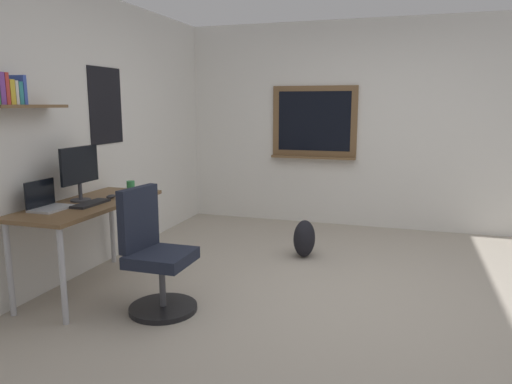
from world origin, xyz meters
TOP-DOWN VIEW (x-y plane):
  - ground_plane at (0.00, 0.00)m, footprint 5.20×5.20m
  - wall_back at (-0.01, 2.45)m, footprint 5.00×0.30m
  - wall_right at (2.45, 0.03)m, footprint 0.22×5.00m
  - desk at (-0.49, 2.07)m, footprint 1.42×0.59m
  - office_chair at (-0.71, 1.34)m, footprint 0.52×0.52m
  - laptop at (-0.81, 2.22)m, footprint 0.31×0.21m
  - monitor_primary at (-0.45, 2.17)m, footprint 0.46×0.17m
  - keyboard at (-0.56, 2.00)m, footprint 0.37×0.13m
  - computer_mouse at (-0.28, 2.00)m, footprint 0.10×0.06m
  - coffee_mug at (0.12, 2.05)m, footprint 0.08×0.08m
  - backpack at (0.92, 0.52)m, footprint 0.32×0.22m

SIDE VIEW (x-z plane):
  - ground_plane at x=0.00m, z-range 0.00..0.00m
  - backpack at x=0.92m, z-range 0.00..0.39m
  - office_chair at x=-0.71m, z-range -0.07..0.88m
  - desk at x=-0.49m, z-range 0.30..1.05m
  - keyboard at x=-0.56m, z-range 0.75..0.77m
  - computer_mouse at x=-0.28m, z-range 0.75..0.79m
  - coffee_mug at x=0.12m, z-range 0.75..0.85m
  - laptop at x=-0.81m, z-range 0.70..0.92m
  - monitor_primary at x=-0.45m, z-range 0.79..1.26m
  - wall_right at x=2.45m, z-range 0.00..2.60m
  - wall_back at x=-0.01m, z-range 0.00..2.60m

